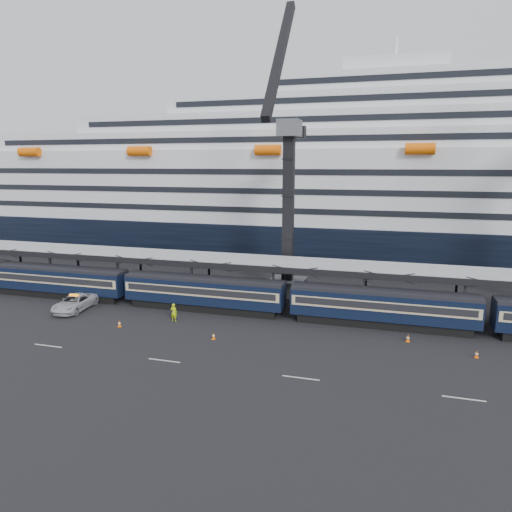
% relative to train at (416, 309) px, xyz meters
% --- Properties ---
extents(ground, '(260.00, 260.00, 0.00)m').
position_rel_train_xyz_m(ground, '(4.65, -10.00, -2.20)').
color(ground, black).
rests_on(ground, ground).
extents(train, '(133.05, 3.00, 4.05)m').
position_rel_train_xyz_m(train, '(0.00, 0.00, 0.00)').
color(train, black).
rests_on(train, ground).
extents(canopy, '(130.00, 6.25, 5.53)m').
position_rel_train_xyz_m(canopy, '(4.65, 4.00, 3.05)').
color(canopy, gray).
rests_on(canopy, ground).
extents(cruise_ship, '(214.09, 28.84, 34.00)m').
position_rel_train_xyz_m(cruise_ship, '(3.57, 35.99, 10.14)').
color(cruise_ship, black).
rests_on(cruise_ship, ground).
extents(crane_dark_near, '(4.50, 17.75, 35.08)m').
position_rel_train_xyz_m(crane_dark_near, '(-15.35, 8.59, 9.73)').
color(crane_dark_near, '#494A50').
rests_on(crane_dark_near, ground).
extents(pickup_truck, '(3.37, 6.51, 1.75)m').
position_rel_train_xyz_m(pickup_truck, '(-37.81, -4.17, -1.32)').
color(pickup_truck, '#AAACB1').
rests_on(pickup_truck, ground).
extents(worker, '(0.74, 0.50, 2.00)m').
position_rel_train_xyz_m(worker, '(-24.99, -4.55, -1.20)').
color(worker, '#B7DB0B').
rests_on(worker, ground).
extents(traffic_cone_b, '(0.37, 0.37, 0.73)m').
position_rel_train_xyz_m(traffic_cone_b, '(-29.73, -7.67, -1.84)').
color(traffic_cone_b, '#FF6608').
rests_on(traffic_cone_b, ground).
extents(traffic_cone_c, '(0.35, 0.35, 0.70)m').
position_rel_train_xyz_m(traffic_cone_c, '(-19.01, -8.23, -1.85)').
color(traffic_cone_c, '#FF6608').
rests_on(traffic_cone_c, ground).
extents(traffic_cone_d, '(0.38, 0.38, 0.75)m').
position_rel_train_xyz_m(traffic_cone_d, '(-0.83, -3.74, -1.83)').
color(traffic_cone_d, '#FF6608').
rests_on(traffic_cone_d, ground).
extents(traffic_cone_e, '(0.35, 0.35, 0.69)m').
position_rel_train_xyz_m(traffic_cone_e, '(4.84, -5.94, -1.86)').
color(traffic_cone_e, '#FF6608').
rests_on(traffic_cone_e, ground).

